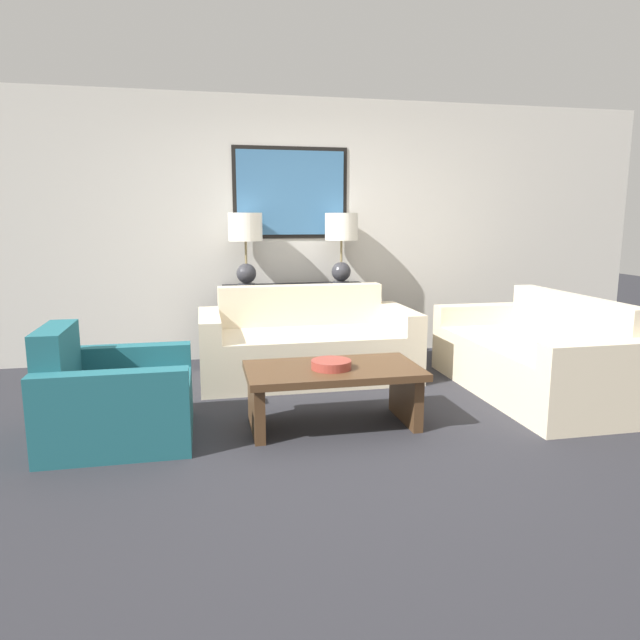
# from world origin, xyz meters

# --- Properties ---
(ground_plane) EXTENTS (20.00, 20.00, 0.00)m
(ground_plane) POSITION_xyz_m (0.00, 0.00, 0.00)
(ground_plane) COLOR #28282D
(back_wall) EXTENTS (7.89, 0.12, 2.65)m
(back_wall) POSITION_xyz_m (0.00, 2.34, 1.33)
(back_wall) COLOR beige
(back_wall) RESTS_ON ground_plane
(console_table) EXTENTS (1.44, 0.36, 0.78)m
(console_table) POSITION_xyz_m (0.00, 2.08, 0.39)
(console_table) COLOR black
(console_table) RESTS_ON ground_plane
(table_lamp_left) EXTENTS (0.33, 0.33, 0.72)m
(table_lamp_left) POSITION_xyz_m (-0.49, 2.08, 1.26)
(table_lamp_left) COLOR #333338
(table_lamp_left) RESTS_ON console_table
(table_lamp_right) EXTENTS (0.33, 0.33, 0.72)m
(table_lamp_right) POSITION_xyz_m (0.49, 2.08, 1.26)
(table_lamp_right) COLOR #333338
(table_lamp_right) RESTS_ON console_table
(couch_by_back_wall) EXTENTS (1.92, 0.92, 0.82)m
(couch_by_back_wall) POSITION_xyz_m (0.00, 1.41, 0.28)
(couch_by_back_wall) COLOR beige
(couch_by_back_wall) RESTS_ON ground_plane
(couch_by_side) EXTENTS (0.92, 1.92, 0.82)m
(couch_by_side) POSITION_xyz_m (1.77, 0.54, 0.28)
(couch_by_side) COLOR beige
(couch_by_side) RESTS_ON ground_plane
(coffee_table) EXTENTS (1.21, 0.66, 0.43)m
(coffee_table) POSITION_xyz_m (-0.05, 0.13, 0.31)
(coffee_table) COLOR #4C331E
(coffee_table) RESTS_ON ground_plane
(decorative_bowl) EXTENTS (0.28, 0.28, 0.06)m
(decorative_bowl) POSITION_xyz_m (-0.07, 0.09, 0.46)
(decorative_bowl) COLOR #93382D
(decorative_bowl) RESTS_ON coffee_table
(armchair_near_back_wall) EXTENTS (0.92, 0.87, 0.77)m
(armchair_near_back_wall) POSITION_xyz_m (-1.52, 0.19, 0.26)
(armchair_near_back_wall) COLOR #1E5B66
(armchair_near_back_wall) RESTS_ON ground_plane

